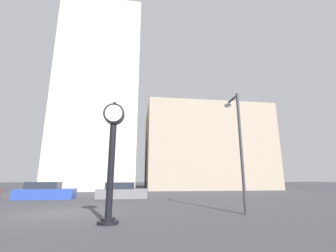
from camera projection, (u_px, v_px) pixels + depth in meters
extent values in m
plane|color=#38383D|center=(59.00, 214.00, 10.22)|extent=(200.00, 200.00, 0.00)
cube|color=beige|center=(102.00, 100.00, 36.24)|extent=(11.64, 12.00, 28.02)
cube|color=gray|center=(204.00, 149.00, 36.76)|extent=(18.89, 12.00, 12.66)
cylinder|color=black|center=(108.00, 222.00, 7.88)|extent=(0.74, 0.74, 0.12)
cylinder|color=black|center=(108.00, 219.00, 7.91)|extent=(0.49, 0.49, 0.10)
cylinder|color=black|center=(111.00, 169.00, 8.31)|extent=(0.25, 0.25, 3.39)
cylinder|color=black|center=(114.00, 114.00, 8.79)|extent=(0.80, 0.36, 0.80)
cylinder|color=white|center=(114.00, 113.00, 8.61)|extent=(0.65, 0.02, 0.65)
cylinder|color=white|center=(115.00, 116.00, 8.97)|extent=(0.65, 0.02, 0.65)
sphere|color=black|center=(115.00, 103.00, 8.89)|extent=(0.12, 0.12, 0.12)
cube|color=#28429E|center=(46.00, 194.00, 17.68)|extent=(4.35, 1.90, 0.78)
cube|color=#232833|center=(44.00, 185.00, 17.79)|extent=(2.41, 1.63, 0.53)
cube|color=slate|center=(122.00, 194.00, 18.42)|extent=(4.13, 2.04, 0.73)
cube|color=#232833|center=(120.00, 186.00, 18.55)|extent=(2.30, 1.73, 0.53)
cylinder|color=#38383D|center=(241.00, 150.00, 10.61)|extent=(0.14, 0.14, 5.72)
cylinder|color=#38383D|center=(232.00, 99.00, 11.82)|extent=(0.11, 1.20, 0.11)
ellipsoid|color=silver|center=(228.00, 105.00, 12.38)|extent=(0.36, 0.60, 0.24)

